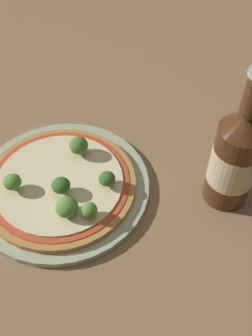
{
  "coord_description": "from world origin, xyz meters",
  "views": [
    {
      "loc": [
        0.24,
        -0.35,
        0.52
      ],
      "look_at": [
        0.1,
        0.02,
        0.06
      ],
      "focal_mm": 42.0,
      "sensor_mm": 36.0,
      "label": 1
    }
  ],
  "objects": [
    {
      "name": "broccoli_floret_4",
      "position": [
        0.02,
        -0.04,
        0.04
      ],
      "size": [
        0.03,
        0.03,
        0.03
      ],
      "color": "#7A9E5B",
      "rests_on": "pizza"
    },
    {
      "name": "beer_bottle",
      "position": [
        0.25,
        0.07,
        0.09
      ],
      "size": [
        0.07,
        0.07,
        0.24
      ],
      "color": "#472814",
      "rests_on": "ground_plane"
    },
    {
      "name": "pizza",
      "position": [
        0.0,
        -0.02,
        0.02
      ],
      "size": [
        0.25,
        0.25,
        0.01
      ],
      "color": "#B77F42",
      "rests_on": "plate"
    },
    {
      "name": "plate",
      "position": [
        0.0,
        -0.01,
        0.01
      ],
      "size": [
        0.29,
        0.29,
        0.01
      ],
      "color": "#A3B293",
      "rests_on": "ground_plane"
    },
    {
      "name": "broccoli_floret_2",
      "position": [
        0.07,
        -0.06,
        0.04
      ],
      "size": [
        0.02,
        0.02,
        0.03
      ],
      "color": "#7A9E5B",
      "rests_on": "pizza"
    },
    {
      "name": "broccoli_floret_0",
      "position": [
        0.08,
        0.0,
        0.04
      ],
      "size": [
        0.03,
        0.03,
        0.03
      ],
      "color": "#7A9E5B",
      "rests_on": "pizza"
    },
    {
      "name": "broccoli_floret_3",
      "position": [
        0.04,
        -0.07,
        0.04
      ],
      "size": [
        0.03,
        0.03,
        0.03
      ],
      "color": "#7A9E5B",
      "rests_on": "pizza"
    },
    {
      "name": "ground_plane",
      "position": [
        0.0,
        0.0,
        0.0
      ],
      "size": [
        3.0,
        3.0,
        0.0
      ],
      "primitive_type": "plane",
      "color": "#846647"
    },
    {
      "name": "broccoli_floret_1",
      "position": [
        -0.06,
        -0.06,
        0.04
      ],
      "size": [
        0.03,
        0.03,
        0.03
      ],
      "color": "#7A9E5B",
      "rests_on": "pizza"
    },
    {
      "name": "broccoli_floret_5",
      "position": [
        0.01,
        0.05,
        0.05
      ],
      "size": [
        0.03,
        0.03,
        0.03
      ],
      "color": "#7A9E5B",
      "rests_on": "pizza"
    }
  ]
}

